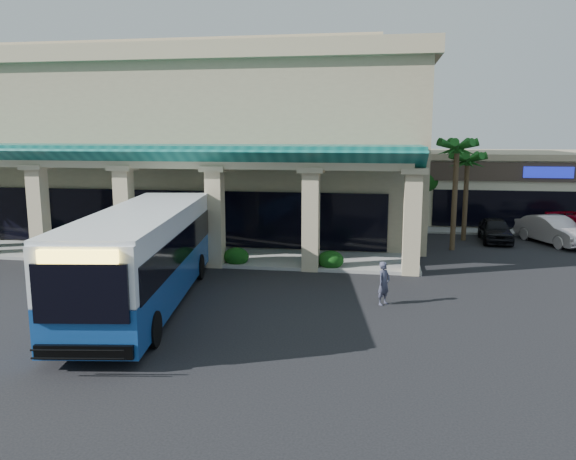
% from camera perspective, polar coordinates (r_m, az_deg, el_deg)
% --- Properties ---
extents(ground, '(110.00, 110.00, 0.00)m').
position_cam_1_polar(ground, '(21.25, -3.51, -7.27)').
color(ground, black).
extents(main_building, '(30.80, 14.80, 11.35)m').
position_cam_1_polar(main_building, '(37.94, -10.10, 8.82)').
color(main_building, tan).
rests_on(main_building, ground).
extents(arcade, '(30.00, 6.20, 5.70)m').
position_cam_1_polar(arcade, '(29.61, -15.84, 2.87)').
color(arcade, '#0F5C56').
rests_on(arcade, ground).
extents(strip_mall, '(22.50, 12.50, 4.90)m').
position_cam_1_polar(strip_mall, '(45.96, 26.40, 4.07)').
color(strip_mall, beige).
rests_on(strip_mall, ground).
extents(palm_0, '(2.40, 2.40, 6.60)m').
position_cam_1_polar(palm_0, '(31.18, 16.61, 4.00)').
color(palm_0, '#165217').
rests_on(palm_0, ground).
extents(palm_1, '(2.40, 2.40, 5.80)m').
position_cam_1_polar(palm_1, '(34.31, 17.62, 3.77)').
color(palm_1, '#165217').
rests_on(palm_1, ground).
extents(broadleaf_tree, '(2.60, 2.60, 4.81)m').
position_cam_1_polar(broadleaf_tree, '(39.09, 13.66, 3.91)').
color(broadleaf_tree, '#0E3A0D').
rests_on(broadleaf_tree, ground).
extents(transit_bus, '(4.74, 12.89, 3.52)m').
position_cam_1_polar(transit_bus, '(21.07, -14.39, -2.77)').
color(transit_bus, '#164795').
rests_on(transit_bus, ground).
extents(pedestrian, '(0.66, 0.70, 1.61)m').
position_cam_1_polar(pedestrian, '(20.97, 9.71, -5.35)').
color(pedestrian, '#3C3E52').
rests_on(pedestrian, ground).
extents(car_silver, '(1.84, 4.18, 1.40)m').
position_cam_1_polar(car_silver, '(34.74, 20.31, 0.03)').
color(car_silver, black).
rests_on(car_silver, ground).
extents(car_white, '(3.51, 5.10, 1.59)m').
position_cam_1_polar(car_white, '(35.25, 25.36, -0.02)').
color(car_white, silver).
rests_on(car_white, ground).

